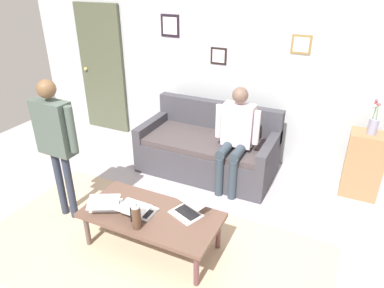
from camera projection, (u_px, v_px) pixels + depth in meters
ground_plane at (165, 244)px, 3.54m from camera, size 7.68×7.68×0.00m
area_rug at (148, 252)px, 3.44m from camera, size 3.42×1.79×0.01m
back_wall at (242, 64)px, 4.72m from camera, size 7.04×0.11×2.70m
interior_door at (102, 70)px, 5.68m from camera, size 0.82×0.09×2.05m
couch at (208, 150)px, 4.73m from camera, size 1.78×0.89×0.88m
coffee_table at (151, 217)px, 3.36m from camera, size 1.33×0.65×0.40m
laptop_left at (189, 209)px, 3.34m from camera, size 0.38×0.41×0.13m
laptop_center at (138, 210)px, 3.32m from camera, size 0.29×0.33×0.12m
laptop_right at (105, 204)px, 3.40m from camera, size 0.39×0.39×0.13m
french_press at (136, 216)px, 3.11m from camera, size 0.11×0.09×0.27m
side_shelf at (363, 165)px, 4.17m from camera, size 0.42×0.32×0.81m
flower_vase at (373, 124)px, 3.93m from camera, size 0.11×0.11×0.41m
person_standing at (55, 134)px, 3.52m from camera, size 0.56×0.18×1.57m
person_seated at (236, 134)px, 4.19m from camera, size 0.55×0.51×1.28m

